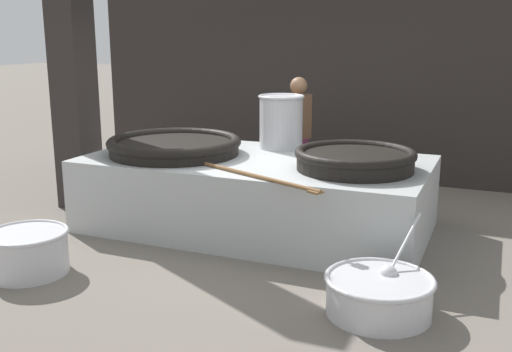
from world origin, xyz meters
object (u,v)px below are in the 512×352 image
at_px(giant_wok_far, 355,159).
at_px(prep_bowl_vegetables, 379,293).
at_px(stock_pot, 281,121).
at_px(cook, 297,134).
at_px(giant_wok_near, 174,145).
at_px(prep_bowl_meat, 28,250).

height_order(giant_wok_far, prep_bowl_vegetables, giant_wok_far).
bearing_deg(stock_pot, cook, 91.26).
xyz_separation_m(giant_wok_far, stock_pot, (-1.12, 0.83, 0.22)).
relative_size(giant_wok_near, stock_pot, 2.39).
height_order(stock_pot, cook, cook).
height_order(stock_pot, prep_bowl_vegetables, stock_pot).
distance_m(giant_wok_near, prep_bowl_vegetables, 3.17).
distance_m(stock_pot, cook, 0.72).
relative_size(giant_wok_near, prep_bowl_meat, 2.02).
xyz_separation_m(cook, prep_bowl_meat, (-1.47, -3.40, -0.66)).
bearing_deg(giant_wok_far, cook, 127.10).
bearing_deg(prep_bowl_vegetables, stock_pot, 126.32).
distance_m(giant_wok_near, giant_wok_far, 2.12).
xyz_separation_m(giant_wok_near, cook, (0.99, 1.50, -0.04)).
height_order(giant_wok_far, prep_bowl_meat, giant_wok_far).
xyz_separation_m(stock_pot, prep_bowl_vegetables, (1.70, -2.31, -0.97)).
bearing_deg(prep_bowl_meat, stock_pot, 61.53).
xyz_separation_m(giant_wok_far, prep_bowl_vegetables, (0.58, -1.48, -0.76)).
bearing_deg(cook, prep_bowl_vegetables, 128.23).
relative_size(prep_bowl_vegetables, prep_bowl_meat, 1.45).
bearing_deg(giant_wok_far, stock_pot, 143.32).
bearing_deg(giant_wok_near, prep_bowl_vegetables, -28.63).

